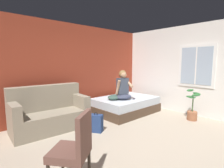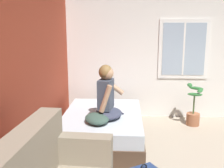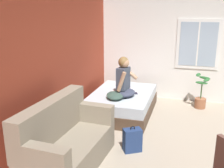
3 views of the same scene
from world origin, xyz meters
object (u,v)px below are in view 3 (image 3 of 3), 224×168
Objects in this scene: person_seated at (124,80)px; throw_pillow at (115,96)px; couch at (66,143)px; backpack at (132,140)px; potted_plant at (201,96)px; cell_phone at (136,93)px; bed at (122,103)px.

throw_pillow is (-0.22, 0.14, -0.29)m from person_seated.
couch is 2.20m from person_seated.
potted_plant is (2.44, -1.16, 0.11)m from backpack.
cell_phone reaches higher than backpack.
cell_phone is at bearing -36.36° from throw_pillow.
potted_plant reaches higher than backpack.
throw_pillow is 0.60m from cell_phone.
bed is 2.28× the size of potted_plant.
bed is 4.22× the size of backpack.
person_seated reaches higher than couch.
potted_plant is (0.82, -1.75, 0.07)m from bed.
backpack is (-1.40, -0.50, -0.64)m from person_seated.
potted_plant is at bearing -54.83° from throw_pillow.
throw_pillow reaches higher than bed.
cell_phone is (0.48, -0.36, -0.07)m from throw_pillow.
person_seated is at bearing 122.22° from potted_plant.
couch is 2.05× the size of potted_plant.
cell_phone is at bearing -84.18° from bed.
person_seated is 0.49m from cell_phone.
cell_phone is 1.65m from potted_plant.
bed is 2.21× the size of person_seated.
bed is 0.40m from cell_phone.
backpack is at bearing -50.00° from couch.
backpack is at bearing -104.16° from cell_phone.
cell_phone is at bearing 118.54° from potted_plant.
bed is 1.73m from backpack.
backpack is 2.71m from potted_plant.
throw_pillow reaches higher than cell_phone.
person_seated is (2.12, -0.36, 0.44)m from couch.
throw_pillow is at bearing -6.70° from couch.
couch reaches higher than bed.
couch is 3.81× the size of backpack.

